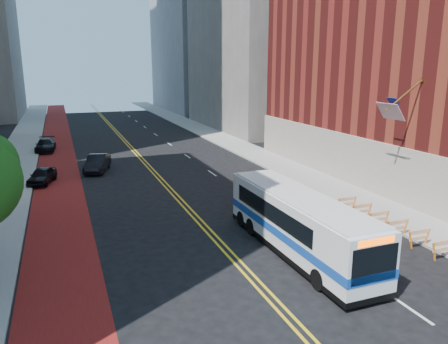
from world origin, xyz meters
name	(u,v)px	position (x,y,z in m)	size (l,w,h in m)	color
ground	(280,308)	(0.00, 0.00, 0.00)	(160.00, 160.00, 0.00)	black
sidewalk_left	(13,168)	(-12.00, 30.00, 0.07)	(4.00, 140.00, 0.15)	gray
sidewalk_right	(249,151)	(12.00, 30.00, 0.07)	(4.00, 140.00, 0.15)	gray
bus_lane_paint	(58,166)	(-8.10, 30.00, 0.00)	(3.60, 140.00, 0.01)	maroon
center_line_inner	(140,160)	(-0.18, 30.00, 0.00)	(0.14, 140.00, 0.01)	gold
center_line_outer	(144,159)	(0.18, 30.00, 0.00)	(0.14, 140.00, 0.01)	gold
lane_dashes	(169,144)	(4.80, 38.00, 0.01)	(0.14, 98.20, 0.01)	silver
construction_barriers	(408,231)	(9.60, 3.42, 0.68)	(1.42, 10.91, 1.00)	orange
transit_bus	(297,222)	(3.30, 4.46, 1.63)	(2.63, 11.39, 3.12)	white
car_a	(42,176)	(-9.30, 23.65, 0.66)	(1.55, 3.85, 1.31)	black
car_b	(97,163)	(-4.70, 26.36, 0.76)	(1.60, 4.60, 1.52)	black
car_c	(45,145)	(-9.30, 38.29, 0.70)	(1.95, 4.81, 1.39)	black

